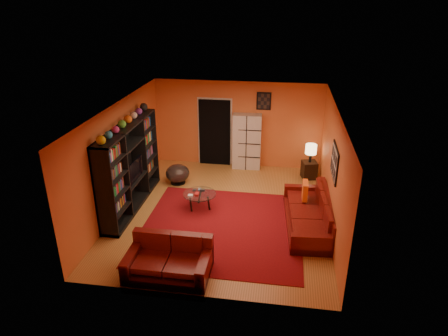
# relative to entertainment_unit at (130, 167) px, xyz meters

# --- Properties ---
(floor) EXTENTS (6.00, 6.00, 0.00)m
(floor) POSITION_rel_entertainment_unit_xyz_m (2.27, 0.00, -1.05)
(floor) COLOR #9C6930
(floor) RESTS_ON ground
(ceiling) EXTENTS (6.00, 6.00, 0.00)m
(ceiling) POSITION_rel_entertainment_unit_xyz_m (2.27, 0.00, 1.55)
(ceiling) COLOR white
(ceiling) RESTS_ON wall_back
(wall_back) EXTENTS (6.00, 0.00, 6.00)m
(wall_back) POSITION_rel_entertainment_unit_xyz_m (2.27, 3.00, 0.25)
(wall_back) COLOR #D2612E
(wall_back) RESTS_ON floor
(wall_front) EXTENTS (6.00, 0.00, 6.00)m
(wall_front) POSITION_rel_entertainment_unit_xyz_m (2.27, -3.00, 0.25)
(wall_front) COLOR #D2612E
(wall_front) RESTS_ON floor
(wall_left) EXTENTS (0.00, 6.00, 6.00)m
(wall_left) POSITION_rel_entertainment_unit_xyz_m (-0.23, 0.00, 0.25)
(wall_left) COLOR #D2612E
(wall_left) RESTS_ON floor
(wall_right) EXTENTS (0.00, 6.00, 6.00)m
(wall_right) POSITION_rel_entertainment_unit_xyz_m (4.78, 0.00, 0.25)
(wall_right) COLOR #D2612E
(wall_right) RESTS_ON floor
(rug) EXTENTS (3.60, 3.60, 0.01)m
(rug) POSITION_rel_entertainment_unit_xyz_m (2.38, -0.70, -1.04)
(rug) COLOR #5E0A10
(rug) RESTS_ON floor
(doorway) EXTENTS (0.95, 0.10, 2.04)m
(doorway) POSITION_rel_entertainment_unit_xyz_m (1.57, 2.96, -0.03)
(doorway) COLOR black
(doorway) RESTS_ON floor
(wall_art_right) EXTENTS (0.03, 1.00, 0.70)m
(wall_art_right) POSITION_rel_entertainment_unit_xyz_m (4.75, -0.30, 0.55)
(wall_art_right) COLOR black
(wall_art_right) RESTS_ON wall_right
(wall_art_back) EXTENTS (0.42, 0.03, 0.52)m
(wall_art_back) POSITION_rel_entertainment_unit_xyz_m (3.02, 2.98, 1.00)
(wall_art_back) COLOR black
(wall_art_back) RESTS_ON wall_back
(entertainment_unit) EXTENTS (0.45, 3.00, 2.10)m
(entertainment_unit) POSITION_rel_entertainment_unit_xyz_m (0.00, 0.00, 0.00)
(entertainment_unit) COLOR black
(entertainment_unit) RESTS_ON floor
(tv) EXTENTS (0.88, 0.11, 0.50)m
(tv) POSITION_rel_entertainment_unit_xyz_m (0.05, -0.02, -0.08)
(tv) COLOR black
(tv) RESTS_ON entertainment_unit
(sofa) EXTENTS (1.16, 2.50, 0.85)m
(sofa) POSITION_rel_entertainment_unit_xyz_m (4.42, -0.31, -0.77)
(sofa) COLOR #540C0B
(sofa) RESTS_ON rug
(loveseat) EXTENTS (1.57, 0.95, 0.85)m
(loveseat) POSITION_rel_entertainment_unit_xyz_m (1.64, -2.41, -0.77)
(loveseat) COLOR #540C0B
(loveseat) RESTS_ON rug
(throw_pillow) EXTENTS (0.12, 0.42, 0.42)m
(throw_pillow) POSITION_rel_entertainment_unit_xyz_m (4.22, 0.21, -0.42)
(throw_pillow) COLOR orange
(throw_pillow) RESTS_ON sofa
(coffee_table) EXTENTS (0.81, 0.81, 0.41)m
(coffee_table) POSITION_rel_entertainment_unit_xyz_m (1.70, 0.09, -0.68)
(coffee_table) COLOR silver
(coffee_table) RESTS_ON floor
(storage_cabinet) EXTENTS (0.86, 0.41, 1.68)m
(storage_cabinet) POSITION_rel_entertainment_unit_xyz_m (2.58, 2.80, -0.21)
(storage_cabinet) COLOR beige
(storage_cabinet) RESTS_ON floor
(bowl_chair) EXTENTS (0.67, 0.67, 0.55)m
(bowl_chair) POSITION_rel_entertainment_unit_xyz_m (0.78, 1.41, -0.76)
(bowl_chair) COLOR black
(bowl_chair) RESTS_ON floor
(side_table) EXTENTS (0.48, 0.48, 0.50)m
(side_table) POSITION_rel_entertainment_unit_xyz_m (4.44, 2.33, -0.80)
(side_table) COLOR black
(side_table) RESTS_ON floor
(table_lamp) EXTENTS (0.32, 0.32, 0.53)m
(table_lamp) POSITION_rel_entertainment_unit_xyz_m (4.44, 2.33, -0.18)
(table_lamp) COLOR black
(table_lamp) RESTS_ON side_table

